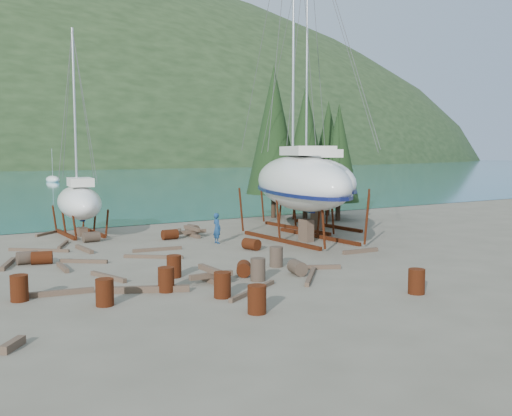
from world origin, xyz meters
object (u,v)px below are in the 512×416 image
large_sailboat_near (300,182)px  small_sailboat_shore (79,202)px  large_sailboat_far (312,179)px  worker (217,228)px

large_sailboat_near → small_sailboat_shore: size_ratio=1.68×
large_sailboat_far → worker: (-8.24, -2.15, -2.38)m
large_sailboat_near → worker: 5.35m
small_sailboat_shore → worker: 9.10m
large_sailboat_near → worker: bearing=-177.5°
large_sailboat_near → large_sailboat_far: (3.73, 3.62, -0.09)m
large_sailboat_near → large_sailboat_far: large_sailboat_near is taller
small_sailboat_shore → worker: (5.43, -7.21, -1.19)m
small_sailboat_shore → large_sailboat_far: bearing=-11.6°
worker → small_sailboat_shore: bearing=36.4°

